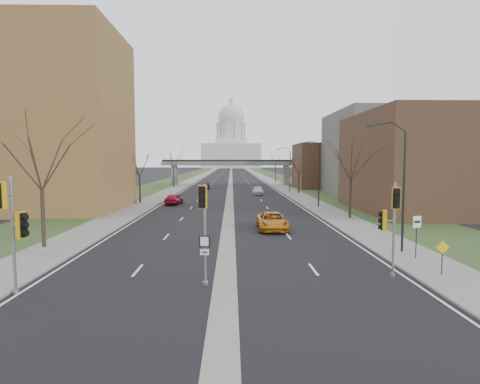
{
  "coord_description": "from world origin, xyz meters",
  "views": [
    {
      "loc": [
        0.34,
        -20.34,
        6.23
      ],
      "look_at": [
        0.96,
        9.27,
        3.9
      ],
      "focal_mm": 30.0,
      "sensor_mm": 36.0,
      "label": 1
    }
  ],
  "objects_px": {
    "signal_pole_right": "(391,216)",
    "car_right_mid": "(258,191)",
    "car_left_far": "(206,186)",
    "car_left_near": "(174,199)",
    "car_right_near": "(272,221)",
    "signal_pole_median": "(204,216)",
    "warning_sign": "(442,252)",
    "signal_pole_left": "(12,218)",
    "speed_limit_sign": "(417,229)"
  },
  "relations": [
    {
      "from": "car_left_near",
      "to": "car_left_far",
      "type": "xyz_separation_m",
      "value": [
        2.46,
        30.97,
        -0.05
      ]
    },
    {
      "from": "car_left_near",
      "to": "car_right_near",
      "type": "distance_m",
      "value": 24.33
    },
    {
      "from": "signal_pole_median",
      "to": "speed_limit_sign",
      "type": "distance_m",
      "value": 13.98
    },
    {
      "from": "warning_sign",
      "to": "car_left_far",
      "type": "distance_m",
      "value": 69.15
    },
    {
      "from": "warning_sign",
      "to": "signal_pole_right",
      "type": "bearing_deg",
      "value": -175.85
    },
    {
      "from": "warning_sign",
      "to": "signal_pole_median",
      "type": "bearing_deg",
      "value": -172.15
    },
    {
      "from": "signal_pole_right",
      "to": "warning_sign",
      "type": "bearing_deg",
      "value": 18.35
    },
    {
      "from": "signal_pole_right",
      "to": "car_left_far",
      "type": "distance_m",
      "value": 68.69
    },
    {
      "from": "car_left_near",
      "to": "speed_limit_sign",
      "type": "bearing_deg",
      "value": 128.97
    },
    {
      "from": "car_left_far",
      "to": "signal_pole_right",
      "type": "bearing_deg",
      "value": 94.69
    },
    {
      "from": "signal_pole_right",
      "to": "car_left_near",
      "type": "relative_size",
      "value": 1.11
    },
    {
      "from": "car_left_near",
      "to": "signal_pole_median",
      "type": "bearing_deg",
      "value": 107.95
    },
    {
      "from": "car_left_far",
      "to": "warning_sign",
      "type": "bearing_deg",
      "value": 97.06
    },
    {
      "from": "signal_pole_right",
      "to": "speed_limit_sign",
      "type": "distance_m",
      "value": 5.12
    },
    {
      "from": "signal_pole_right",
      "to": "car_right_mid",
      "type": "distance_m",
      "value": 52.57
    },
    {
      "from": "signal_pole_left",
      "to": "car_right_mid",
      "type": "bearing_deg",
      "value": 95.7
    },
    {
      "from": "speed_limit_sign",
      "to": "car_right_near",
      "type": "bearing_deg",
      "value": 110.9
    },
    {
      "from": "car_right_near",
      "to": "signal_pole_right",
      "type": "bearing_deg",
      "value": -72.07
    },
    {
      "from": "signal_pole_right",
      "to": "car_left_near",
      "type": "bearing_deg",
      "value": 129.92
    },
    {
      "from": "signal_pole_left",
      "to": "warning_sign",
      "type": "xyz_separation_m",
      "value": [
        21.29,
        2.58,
        -2.29
      ]
    },
    {
      "from": "signal_pole_right",
      "to": "car_right_mid",
      "type": "height_order",
      "value": "signal_pole_right"
    },
    {
      "from": "signal_pole_left",
      "to": "car_right_near",
      "type": "xyz_separation_m",
      "value": [
        13.66,
        17.38,
        -2.83
      ]
    },
    {
      "from": "signal_pole_left",
      "to": "car_right_near",
      "type": "relative_size",
      "value": 0.98
    },
    {
      "from": "signal_pole_median",
      "to": "signal_pole_right",
      "type": "relative_size",
      "value": 1.0
    },
    {
      "from": "car_left_near",
      "to": "car_left_far",
      "type": "relative_size",
      "value": 1.04
    },
    {
      "from": "speed_limit_sign",
      "to": "car_right_near",
      "type": "relative_size",
      "value": 0.47
    },
    {
      "from": "warning_sign",
      "to": "car_left_far",
      "type": "bearing_deg",
      "value": 105.35
    },
    {
      "from": "car_left_near",
      "to": "car_right_near",
      "type": "relative_size",
      "value": 0.81
    },
    {
      "from": "signal_pole_left",
      "to": "car_right_mid",
      "type": "height_order",
      "value": "signal_pole_left"
    },
    {
      "from": "signal_pole_left",
      "to": "signal_pole_right",
      "type": "distance_m",
      "value": 18.56
    },
    {
      "from": "car_right_mid",
      "to": "signal_pole_median",
      "type": "bearing_deg",
      "value": -92.84
    },
    {
      "from": "speed_limit_sign",
      "to": "signal_pole_left",
      "type": "bearing_deg",
      "value": -178.3
    },
    {
      "from": "signal_pole_median",
      "to": "car_left_near",
      "type": "height_order",
      "value": "signal_pole_median"
    },
    {
      "from": "car_left_far",
      "to": "car_left_near",
      "type": "bearing_deg",
      "value": 78.27
    },
    {
      "from": "signal_pole_right",
      "to": "car_right_mid",
      "type": "xyz_separation_m",
      "value": [
        -3.57,
        52.38,
        -2.63
      ]
    },
    {
      "from": "signal_pole_median",
      "to": "car_right_mid",
      "type": "height_order",
      "value": "signal_pole_median"
    },
    {
      "from": "signal_pole_right",
      "to": "signal_pole_median",
      "type": "bearing_deg",
      "value": -156.86
    },
    {
      "from": "speed_limit_sign",
      "to": "car_left_near",
      "type": "distance_m",
      "value": 37.98
    },
    {
      "from": "signal_pole_right",
      "to": "car_left_far",
      "type": "bearing_deg",
      "value": 117.18
    },
    {
      "from": "signal_pole_median",
      "to": "speed_limit_sign",
      "type": "xyz_separation_m",
      "value": [
        12.91,
        5.12,
        -1.59
      ]
    },
    {
      "from": "car_left_near",
      "to": "car_right_near",
      "type": "height_order",
      "value": "car_right_near"
    },
    {
      "from": "signal_pole_median",
      "to": "car_right_mid",
      "type": "relative_size",
      "value": 1.06
    },
    {
      "from": "car_left_far",
      "to": "car_right_mid",
      "type": "relative_size",
      "value": 0.92
    },
    {
      "from": "warning_sign",
      "to": "car_right_mid",
      "type": "distance_m",
      "value": 52.63
    },
    {
      "from": "signal_pole_median",
      "to": "signal_pole_right",
      "type": "height_order",
      "value": "signal_pole_right"
    },
    {
      "from": "car_left_near",
      "to": "car_right_near",
      "type": "xyz_separation_m",
      "value": [
        11.84,
        -21.25,
        0.0
      ]
    },
    {
      "from": "car_left_far",
      "to": "speed_limit_sign",
      "type": "bearing_deg",
      "value": 98.06
    },
    {
      "from": "signal_pole_left",
      "to": "car_left_near",
      "type": "distance_m",
      "value": 38.78
    },
    {
      "from": "signal_pole_left",
      "to": "warning_sign",
      "type": "bearing_deg",
      "value": 27.74
    },
    {
      "from": "speed_limit_sign",
      "to": "car_left_near",
      "type": "height_order",
      "value": "speed_limit_sign"
    }
  ]
}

